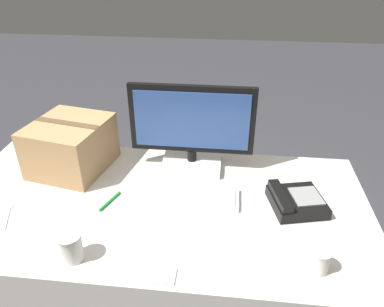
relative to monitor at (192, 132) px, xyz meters
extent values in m
cube|color=beige|center=(-0.12, -0.30, -0.57)|extent=(1.80, 0.90, 0.75)
cube|color=white|center=(0.00, 0.00, -0.17)|extent=(0.28, 0.21, 0.04)
cylinder|color=black|center=(0.00, 0.00, -0.13)|extent=(0.04, 0.04, 0.05)
cube|color=black|center=(0.00, 0.00, 0.06)|extent=(0.58, 0.03, 0.33)
cube|color=#2D4C8C|center=(0.00, -0.02, 0.06)|extent=(0.53, 0.01, 0.27)
cube|color=silver|center=(0.03, -0.26, -0.18)|extent=(0.40, 0.15, 0.02)
cube|color=silver|center=(0.03, -0.26, -0.17)|extent=(0.37, 0.12, 0.01)
cube|color=black|center=(0.47, -0.26, -0.17)|extent=(0.25, 0.25, 0.05)
cube|color=black|center=(0.40, -0.28, -0.13)|extent=(0.09, 0.20, 0.03)
cube|color=gray|center=(0.51, -0.25, -0.14)|extent=(0.14, 0.15, 0.01)
cylinder|color=white|center=(-0.35, -0.65, -0.14)|extent=(0.08, 0.08, 0.10)
cylinder|color=white|center=(-0.35, -0.65, -0.09)|extent=(0.09, 0.09, 0.01)
cylinder|color=white|center=(0.50, -0.61, -0.15)|extent=(0.06, 0.06, 0.08)
cylinder|color=white|center=(0.50, -0.61, -0.11)|extent=(0.07, 0.07, 0.01)
cube|color=silver|center=(-0.69, -0.48, -0.19)|extent=(0.06, 0.13, 0.00)
ellipsoid|color=silver|center=(-0.72, -0.40, -0.19)|extent=(0.04, 0.05, 0.00)
cube|color=tan|center=(-0.57, -0.07, -0.07)|extent=(0.38, 0.41, 0.24)
cube|color=brown|center=(-0.57, -0.07, 0.05)|extent=(0.32, 0.10, 0.00)
cylinder|color=#198C33|center=(-0.32, -0.32, -0.19)|extent=(0.06, 0.13, 0.01)
cube|color=silver|center=(-0.01, -0.69, -0.19)|extent=(0.07, 0.07, 0.01)
camera|label=1|loc=(0.17, -1.54, 0.80)|focal=35.00mm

